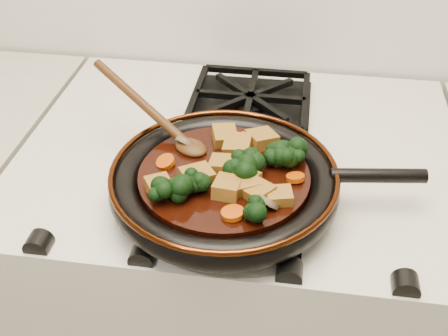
# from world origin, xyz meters

# --- Properties ---
(stove) EXTENTS (0.76, 0.60, 0.90)m
(stove) POSITION_xyz_m (0.00, 1.69, 0.45)
(stove) COLOR beige
(stove) RESTS_ON ground
(burner_grate_front) EXTENTS (0.23, 0.23, 0.03)m
(burner_grate_front) POSITION_xyz_m (0.00, 1.55, 0.91)
(burner_grate_front) COLOR black
(burner_grate_front) RESTS_ON stove
(burner_grate_back) EXTENTS (0.23, 0.23, 0.03)m
(burner_grate_back) POSITION_xyz_m (0.00, 1.83, 0.91)
(burner_grate_back) COLOR black
(burner_grate_back) RESTS_ON stove
(skillet) EXTENTS (0.47, 0.34, 0.05)m
(skillet) POSITION_xyz_m (-0.01, 1.54, 0.94)
(skillet) COLOR black
(skillet) RESTS_ON burner_grate_front
(braising_sauce) EXTENTS (0.25, 0.25, 0.02)m
(braising_sauce) POSITION_xyz_m (-0.01, 1.54, 0.95)
(braising_sauce) COLOR black
(braising_sauce) RESTS_ON skillet
(tofu_cube_0) EXTENTS (0.04, 0.04, 0.02)m
(tofu_cube_0) POSITION_xyz_m (-0.01, 1.55, 0.97)
(tofu_cube_0) COLOR brown
(tofu_cube_0) RESTS_ON braising_sauce
(tofu_cube_1) EXTENTS (0.06, 0.06, 0.03)m
(tofu_cube_1) POSITION_xyz_m (0.04, 1.62, 0.97)
(tofu_cube_1) COLOR brown
(tofu_cube_1) RESTS_ON braising_sauce
(tofu_cube_2) EXTENTS (0.05, 0.05, 0.03)m
(tofu_cube_2) POSITION_xyz_m (-0.02, 1.62, 0.97)
(tofu_cube_2) COLOR brown
(tofu_cube_2) RESTS_ON braising_sauce
(tofu_cube_3) EXTENTS (0.04, 0.05, 0.03)m
(tofu_cube_3) POSITION_xyz_m (0.00, 1.50, 0.97)
(tofu_cube_3) COLOR brown
(tofu_cube_3) RESTS_ON braising_sauce
(tofu_cube_4) EXTENTS (0.06, 0.06, 0.03)m
(tofu_cube_4) POSITION_xyz_m (-0.04, 1.51, 0.97)
(tofu_cube_4) COLOR brown
(tofu_cube_4) RESTS_ON braising_sauce
(tofu_cube_5) EXTENTS (0.05, 0.05, 0.03)m
(tofu_cube_5) POSITION_xyz_m (0.03, 1.51, 0.97)
(tofu_cube_5) COLOR brown
(tofu_cube_5) RESTS_ON braising_sauce
(tofu_cube_6) EXTENTS (0.05, 0.05, 0.02)m
(tofu_cube_6) POSITION_xyz_m (-0.09, 1.49, 0.97)
(tofu_cube_6) COLOR brown
(tofu_cube_6) RESTS_ON braising_sauce
(tofu_cube_7) EXTENTS (0.04, 0.05, 0.03)m
(tofu_cube_7) POSITION_xyz_m (0.01, 1.60, 0.97)
(tofu_cube_7) COLOR brown
(tofu_cube_7) RESTS_ON braising_sauce
(tofu_cube_8) EXTENTS (0.05, 0.05, 0.02)m
(tofu_cube_8) POSITION_xyz_m (0.03, 1.52, 0.97)
(tofu_cube_8) COLOR brown
(tofu_cube_8) RESTS_ON braising_sauce
(tofu_cube_9) EXTENTS (0.05, 0.05, 0.03)m
(tofu_cube_9) POSITION_xyz_m (0.05, 1.49, 0.97)
(tofu_cube_9) COLOR brown
(tofu_cube_9) RESTS_ON braising_sauce
(tofu_cube_10) EXTENTS (0.04, 0.04, 0.02)m
(tofu_cube_10) POSITION_xyz_m (0.08, 1.49, 0.97)
(tofu_cube_10) COLOR brown
(tofu_cube_10) RESTS_ON braising_sauce
(broccoli_floret_0) EXTENTS (0.08, 0.08, 0.07)m
(broccoli_floret_0) POSITION_xyz_m (0.02, 1.53, 0.97)
(broccoli_floret_0) COLOR black
(broccoli_floret_0) RESTS_ON braising_sauce
(broccoli_floret_1) EXTENTS (0.09, 0.09, 0.07)m
(broccoli_floret_1) POSITION_xyz_m (0.03, 1.54, 0.97)
(broccoli_floret_1) COLOR black
(broccoli_floret_1) RESTS_ON braising_sauce
(broccoli_floret_2) EXTENTS (0.09, 0.09, 0.08)m
(broccoli_floret_2) POSITION_xyz_m (0.09, 1.58, 0.97)
(broccoli_floret_2) COLOR black
(broccoli_floret_2) RESTS_ON braising_sauce
(broccoli_floret_3) EXTENTS (0.07, 0.07, 0.05)m
(broccoli_floret_3) POSITION_xyz_m (0.04, 1.46, 0.97)
(broccoli_floret_3) COLOR black
(broccoli_floret_3) RESTS_ON braising_sauce
(broccoli_floret_4) EXTENTS (0.08, 0.09, 0.07)m
(broccoli_floret_4) POSITION_xyz_m (0.07, 1.57, 0.97)
(broccoli_floret_4) COLOR black
(broccoli_floret_4) RESTS_ON braising_sauce
(broccoli_floret_5) EXTENTS (0.09, 0.09, 0.06)m
(broccoli_floret_5) POSITION_xyz_m (-0.06, 1.48, 0.97)
(broccoli_floret_5) COLOR black
(broccoli_floret_5) RESTS_ON braising_sauce
(broccoli_floret_6) EXTENTS (0.08, 0.08, 0.07)m
(broccoli_floret_6) POSITION_xyz_m (-0.09, 1.47, 0.97)
(broccoli_floret_6) COLOR black
(broccoli_floret_6) RESTS_ON braising_sauce
(broccoli_floret_7) EXTENTS (0.08, 0.09, 0.07)m
(broccoli_floret_7) POSITION_xyz_m (0.09, 1.58, 0.97)
(broccoli_floret_7) COLOR black
(broccoli_floret_7) RESTS_ON braising_sauce
(broccoli_floret_8) EXTENTS (0.09, 0.09, 0.06)m
(broccoli_floret_8) POSITION_xyz_m (0.02, 1.55, 0.97)
(broccoli_floret_8) COLOR black
(broccoli_floret_8) RESTS_ON braising_sauce
(broccoli_floret_9) EXTENTS (0.08, 0.08, 0.06)m
(broccoli_floret_9) POSITION_xyz_m (-0.04, 1.50, 0.97)
(broccoli_floret_9) COLOR black
(broccoli_floret_9) RESTS_ON braising_sauce
(carrot_coin_0) EXTENTS (0.03, 0.03, 0.01)m
(carrot_coin_0) POSITION_xyz_m (0.02, 1.45, 0.96)
(carrot_coin_0) COLOR #AF3D04
(carrot_coin_0) RESTS_ON braising_sauce
(carrot_coin_1) EXTENTS (0.03, 0.03, 0.02)m
(carrot_coin_1) POSITION_xyz_m (0.10, 1.54, 0.96)
(carrot_coin_1) COLOR #AF3D04
(carrot_coin_1) RESTS_ON braising_sauce
(carrot_coin_2) EXTENTS (0.03, 0.03, 0.02)m
(carrot_coin_2) POSITION_xyz_m (-0.10, 1.55, 0.96)
(carrot_coin_2) COLOR #AF3D04
(carrot_coin_2) RESTS_ON braising_sauce
(carrot_coin_3) EXTENTS (0.03, 0.03, 0.02)m
(carrot_coin_3) POSITION_xyz_m (-0.07, 1.59, 0.96)
(carrot_coin_3) COLOR #AF3D04
(carrot_coin_3) RESTS_ON braising_sauce
(carrot_coin_4) EXTENTS (0.03, 0.03, 0.01)m
(carrot_coin_4) POSITION_xyz_m (0.02, 1.63, 0.96)
(carrot_coin_4) COLOR #AF3D04
(carrot_coin_4) RESTS_ON braising_sauce
(mushroom_slice_0) EXTENTS (0.05, 0.04, 0.03)m
(mushroom_slice_0) POSITION_xyz_m (0.06, 1.48, 0.97)
(mushroom_slice_0) COLOR brown
(mushroom_slice_0) RESTS_ON braising_sauce
(mushroom_slice_1) EXTENTS (0.05, 0.04, 0.03)m
(mushroom_slice_1) POSITION_xyz_m (0.07, 1.58, 0.97)
(mushroom_slice_1) COLOR brown
(mushroom_slice_1) RESTS_ON braising_sauce
(mushroom_slice_2) EXTENTS (0.05, 0.04, 0.03)m
(mushroom_slice_2) POSITION_xyz_m (-0.08, 1.60, 0.97)
(mushroom_slice_2) COLOR brown
(mushroom_slice_2) RESTS_ON braising_sauce
(wooden_spoon) EXTENTS (0.14, 0.10, 0.23)m
(wooden_spoon) POSITION_xyz_m (-0.12, 1.62, 0.98)
(wooden_spoon) COLOR #40230D
(wooden_spoon) RESTS_ON braising_sauce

